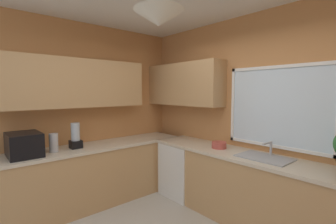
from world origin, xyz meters
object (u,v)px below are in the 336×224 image
at_px(microwave, 24,144).
at_px(blender_appliance, 76,137).
at_px(dishwasher, 184,169).
at_px(sink_assembly, 265,157).
at_px(kettle, 54,143).
at_px(bowl, 219,145).

height_order(microwave, blender_appliance, blender_appliance).
bearing_deg(dishwasher, blender_appliance, -113.81).
relative_size(microwave, sink_assembly, 0.80).
bearing_deg(kettle, bowl, 54.33).
distance_m(dishwasher, microwave, 2.31).
xyz_separation_m(microwave, sink_assembly, (1.99, 2.16, -0.13)).
height_order(kettle, blender_appliance, blender_appliance).
distance_m(dishwasher, sink_assembly, 1.42).
xyz_separation_m(dishwasher, microwave, (-0.66, -2.13, 0.61)).
relative_size(dishwasher, kettle, 3.40).
xyz_separation_m(dishwasher, bowl, (0.67, 0.03, 0.51)).
relative_size(microwave, kettle, 1.95).
height_order(bowl, blender_appliance, blender_appliance).
relative_size(dishwasher, blender_appliance, 2.33).
xyz_separation_m(microwave, blender_appliance, (0.00, 0.63, 0.02)).
distance_m(kettle, bowl, 2.24).
bearing_deg(kettle, dishwasher, 70.33).
distance_m(microwave, bowl, 2.53).
bearing_deg(kettle, sink_assembly, 42.80).
bearing_deg(blender_appliance, microwave, -90.00).
bearing_deg(bowl, blender_appliance, -131.00).
xyz_separation_m(kettle, sink_assembly, (1.97, 1.83, -0.11)).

